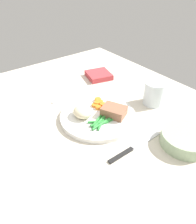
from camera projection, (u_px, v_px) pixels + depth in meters
dining_table at (103, 124)px, 74.08cm from camera, size 120.00×90.00×2.00cm
dinner_plate at (98, 116)px, 74.73cm from camera, size 26.31×26.31×1.60cm
meat_portion at (114, 111)px, 73.08cm from camera, size 9.76×8.90×3.18cm
mashed_potatoes at (83, 112)px, 72.39cm from camera, size 7.01×6.19×3.67cm
carrot_slices at (98, 103)px, 78.96cm from camera, size 6.47×5.43×1.16cm
green_beans at (100, 122)px, 70.07cm from camera, size 6.69×9.02×0.88cm
fork at (70, 96)px, 86.73cm from camera, size 1.44×16.60×0.40cm
knife at (134, 147)px, 63.31cm from camera, size 1.70×20.50×0.64cm
water_glass at (154, 95)px, 80.66cm from camera, size 7.76×7.76×8.94cm
salad_bowl at (185, 138)px, 63.34cm from camera, size 14.40×14.40×4.05cm
napkin at (99, 75)px, 100.01cm from camera, size 12.86×12.72×2.35cm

